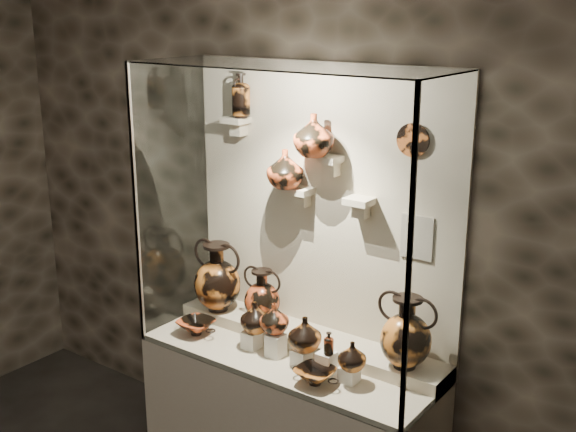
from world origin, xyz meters
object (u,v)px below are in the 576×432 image
object	(u,v)px
amphora_left	(218,277)
kylix_right	(315,374)
jug_c	(305,334)
ovoid_vase_b	(314,135)
amphora_right	(406,332)
lekythos_small	(329,342)
jug_e	(352,356)
amphora_mid	(262,295)
ovoid_vase_a	(285,169)
lekythos_tall	(241,93)
jug_b	(275,318)
jug_a	(256,317)
kylix_left	(196,326)

from	to	relation	value
amphora_left	kylix_right	bearing A→B (deg)	-39.07
jug_c	ovoid_vase_b	world-z (taller)	ovoid_vase_b
amphora_left	amphora_right	size ratio (longest dim) A/B	1.10
amphora_left	lekythos_small	bearing A→B (deg)	-32.51
amphora_right	jug_e	xyz separation A→B (m)	(-0.19, -0.20, -0.11)
ovoid_vase_b	amphora_right	bearing A→B (deg)	13.89
amphora_mid	jug_e	xyz separation A→B (m)	(0.74, -0.22, -0.07)
kylix_right	ovoid_vase_a	distance (m)	1.11
kylix_right	amphora_left	bearing A→B (deg)	144.01
jug_c	jug_e	bearing A→B (deg)	-6.24
jug_c	lekythos_tall	bearing A→B (deg)	154.55
amphora_mid	amphora_right	world-z (taller)	amphora_right
jug_b	jug_e	size ratio (longest dim) A/B	1.12
amphora_right	kylix_right	bearing A→B (deg)	-124.09
amphora_right	ovoid_vase_a	xyz separation A→B (m)	(-0.79, 0.05, 0.73)
kylix_right	ovoid_vase_a	size ratio (longest dim) A/B	1.21
jug_b	ovoid_vase_b	bearing A→B (deg)	76.72
kylix_right	lekythos_small	bearing A→B (deg)	67.37
jug_a	lekythos_tall	xyz separation A→B (m)	(-0.30, 0.27, 1.19)
amphora_right	jug_c	distance (m)	0.53
amphora_mid	ovoid_vase_a	distance (m)	0.78
jug_b	lekythos_small	distance (m)	0.37
kylix_left	kylix_right	bearing A→B (deg)	-6.31
jug_c	ovoid_vase_a	world-z (taller)	ovoid_vase_a
kylix_right	ovoid_vase_b	xyz separation A→B (m)	(-0.27, 0.36, 1.15)
kylix_left	jug_b	bearing A→B (deg)	5.79
jug_e	lekythos_tall	bearing A→B (deg)	162.57
amphora_right	ovoid_vase_b	xyz separation A→B (m)	(-0.60, 0.05, 0.94)
lekythos_small	lekythos_tall	world-z (taller)	lekythos_tall
jug_a	amphora_left	bearing A→B (deg)	164.38
jug_a	lekythos_tall	world-z (taller)	lekythos_tall
ovoid_vase_b	jug_b	bearing A→B (deg)	-96.21
lekythos_small	ovoid_vase_a	xyz separation A→B (m)	(-0.46, 0.25, 0.80)
jug_a	kylix_right	distance (m)	0.53
amphora_mid	amphora_right	distance (m)	0.94
jug_e	kylix_right	bearing A→B (deg)	-143.71
jug_c	ovoid_vase_a	size ratio (longest dim) A/B	0.88
jug_e	ovoid_vase_b	distance (m)	1.15
amphora_right	kylix_right	xyz separation A→B (m)	(-0.34, -0.31, -0.21)
amphora_left	amphora_right	world-z (taller)	amphora_left
jug_e	lekythos_tall	size ratio (longest dim) A/B	0.54
jug_c	amphora_right	bearing A→B (deg)	17.73
lekythos_small	ovoid_vase_b	world-z (taller)	ovoid_vase_b
jug_a	lekythos_small	size ratio (longest dim) A/B	1.25
lekythos_small	ovoid_vase_a	bearing A→B (deg)	165.88
jug_a	amphora_mid	bearing A→B (deg)	123.13
jug_c	jug_e	distance (m)	0.31
amphora_right	ovoid_vase_b	bearing A→B (deg)	-170.93
jug_a	ovoid_vase_b	xyz separation A→B (m)	(0.23, 0.22, 1.01)
amphora_left	ovoid_vase_b	distance (m)	1.12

